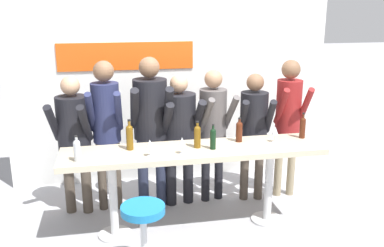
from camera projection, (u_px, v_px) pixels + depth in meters
ground_plane at (194, 227)px, 4.78m from camera, size 40.00×40.00×0.00m
back_wall at (171, 88)px, 5.89m from camera, size 4.39×0.12×2.57m
tasting_table at (194, 160)px, 4.56m from camera, size 2.79×0.61×0.94m
bar_stool at (144, 229)px, 3.84m from camera, size 0.42×0.42×0.69m
person_far_left at (73, 131)px, 4.86m from camera, size 0.50×0.59×1.65m
person_left at (106, 119)px, 4.91m from camera, size 0.41×0.55×1.80m
person_center_left at (151, 117)px, 5.00m from camera, size 0.48×0.58×1.84m
person_center at (180, 127)px, 5.09m from camera, size 0.51×0.59×1.63m
person_center_right at (213, 121)px, 5.19m from camera, size 0.46×0.56×1.66m
person_right at (254, 124)px, 5.21m from camera, size 0.44×0.54×1.61m
person_far_right at (289, 112)px, 5.29m from camera, size 0.40×0.54×1.76m
wine_bottle_0 at (77, 149)px, 4.13m from camera, size 0.07×0.07×0.26m
wine_bottle_1 at (239, 131)px, 4.72m from camera, size 0.07×0.07×0.27m
wine_bottle_2 at (130, 136)px, 4.45m from camera, size 0.07×0.07×0.33m
wine_bottle_3 at (197, 136)px, 4.52m from camera, size 0.07×0.07×0.29m
wine_bottle_4 at (303, 127)px, 4.84m from camera, size 0.07×0.07×0.30m
wine_bottle_5 at (213, 138)px, 4.48m from camera, size 0.06×0.06×0.27m
wine_glass_0 at (275, 131)px, 4.70m from camera, size 0.07×0.07×0.18m
wine_glass_1 at (150, 144)px, 4.27m from camera, size 0.07×0.07×0.18m
wine_glass_2 at (182, 142)px, 4.34m from camera, size 0.07×0.07×0.18m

